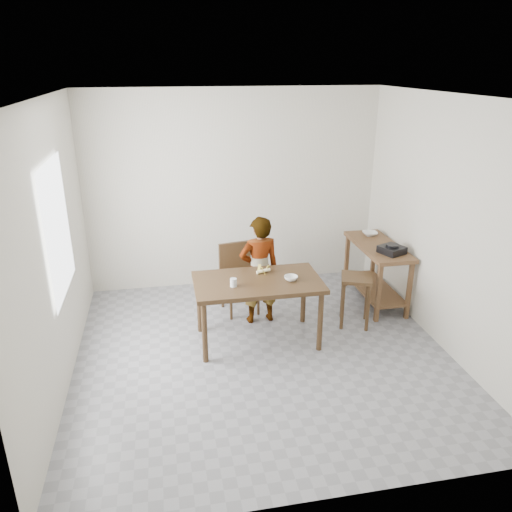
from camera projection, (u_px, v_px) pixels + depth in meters
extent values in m
cube|color=gray|center=(263.00, 355.00, 5.48)|extent=(4.00, 4.00, 0.04)
cube|color=white|center=(264.00, 94.00, 4.48)|extent=(4.00, 4.00, 0.04)
cube|color=beige|center=(234.00, 190.00, 6.83)|extent=(4.00, 0.04, 2.70)
cube|color=beige|center=(329.00, 341.00, 3.14)|extent=(4.00, 0.04, 2.70)
cube|color=beige|center=(51.00, 251.00, 4.63)|extent=(0.04, 4.00, 2.70)
cube|color=beige|center=(448.00, 226.00, 5.34)|extent=(0.04, 4.00, 2.70)
cube|color=white|center=(58.00, 229.00, 4.76)|extent=(0.02, 1.10, 1.30)
imported|color=white|center=(259.00, 270.00, 5.95)|extent=(0.52, 0.37, 1.34)
cylinder|color=silver|center=(233.00, 283.00, 5.31)|extent=(0.08, 0.08, 0.09)
imported|color=silver|center=(291.00, 278.00, 5.48)|extent=(0.19, 0.19, 0.05)
imported|color=silver|center=(370.00, 234.00, 6.73)|extent=(0.22, 0.22, 0.05)
cube|color=black|center=(392.00, 250.00, 6.10)|extent=(0.35, 0.35, 0.09)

